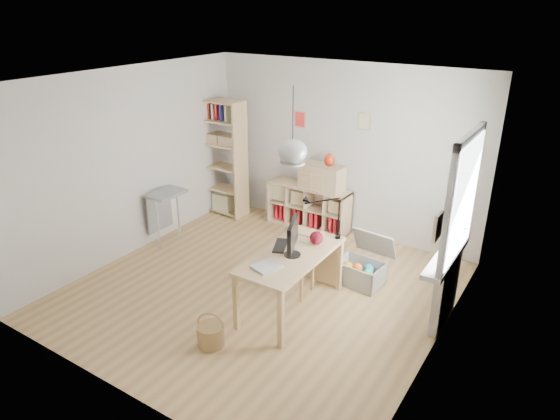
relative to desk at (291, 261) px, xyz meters
The scene contains 20 objects.
ground 0.87m from the desk, 164.74° to the left, with size 4.50×4.50×0.00m, color tan.
room_shell 1.34m from the desk, 164.74° to the left, with size 4.50×4.50×4.50m.
window_unit 2.04m from the desk, 24.12° to the left, with size 0.07×1.16×1.46m.
radiator 1.82m from the desk, 24.58° to the left, with size 0.10×0.80×0.80m, color silver.
windowsill 1.77m from the desk, 25.25° to the left, with size 0.22×1.20×0.06m, color silver.
desk is the anchor object (origin of this frame).
cube_shelf 2.48m from the desk, 114.61° to the left, with size 1.40×0.38×0.72m.
tall_bookshelf 3.27m from the desk, 142.99° to the left, with size 0.80×0.38×2.00m.
side_table 2.64m from the desk, 169.06° to the left, with size 0.40×0.55×0.85m.
chair 0.47m from the desk, 110.09° to the left, with size 0.40×0.40×0.77m.
wicker_basket 1.26m from the desk, 108.81° to the right, with size 0.30×0.30×0.41m.
storage_chest 1.24m from the desk, 65.89° to the left, with size 0.67×0.74×0.64m.
monitor 0.34m from the desk, 40.53° to the right, with size 0.22×0.48×0.43m.
keyboard 0.26m from the desk, 156.27° to the left, with size 0.14×0.38×0.02m, color black.
task_lamp 0.75m from the desk, 86.70° to the left, with size 0.48×0.18×0.51m.
yarn_ball 0.44m from the desk, 72.34° to the left, with size 0.17×0.17×0.17m, color #4A0915.
paper_tray 0.44m from the desk, 98.33° to the right, with size 0.24×0.30×0.03m, color silver.
drawer_chest 2.34m from the desk, 109.63° to the left, with size 0.71×0.32×0.41m, color #D5B88C.
red_vase 2.36m from the desk, 106.70° to the left, with size 0.17×0.17×0.20m, color maroon.
potted_plant 1.87m from the desk, 30.95° to the left, with size 0.33×0.28×0.36m, color #2A722E.
Camera 1 is at (3.25, -4.61, 3.51)m, focal length 32.00 mm.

